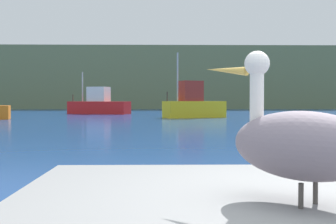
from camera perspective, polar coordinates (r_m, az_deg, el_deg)
The scene contains 4 objects.
hillside_backdrop at distance 69.10m, azimuth -0.01°, elevation 4.42°, with size 140.00×14.22×9.45m, color #6B7A51.
pelican at distance 2.62m, azimuth 17.32°, elevation -3.92°, with size 1.00×1.10×0.94m.
fishing_boat_yellow at distance 32.20m, azimuth 3.47°, elevation 0.98°, with size 4.97×3.24×4.91m.
fishing_boat_red at distance 41.64m, azimuth -9.33°, elevation 1.00°, with size 6.25×3.60×4.13m.
Camera 1 is at (-1.26, -2.45, 1.35)m, focal length 45.04 mm.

